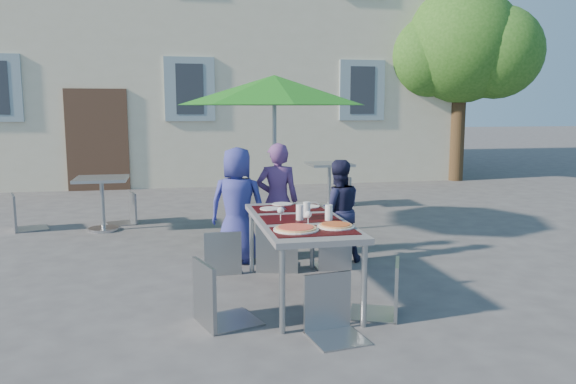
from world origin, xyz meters
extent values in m
plane|color=#404042|center=(0.00, 0.00, 0.00)|extent=(90.00, 90.00, 0.00)
cube|color=beige|center=(0.00, 11.50, 3.50)|extent=(13.00, 8.00, 7.00)
cube|color=#442E20|center=(-2.00, 7.47, 1.10)|extent=(1.30, 0.06, 2.20)
cube|color=gray|center=(0.00, 7.47, 2.20)|extent=(1.10, 0.06, 1.40)
cube|color=#262B33|center=(0.00, 7.45, 2.20)|extent=(0.60, 0.04, 1.10)
cube|color=gray|center=(4.00, 7.47, 2.20)|extent=(1.10, 0.06, 1.40)
cube|color=#262B33|center=(4.00, 7.45, 2.20)|extent=(0.60, 0.04, 1.10)
cylinder|color=#402E1B|center=(6.50, 7.50, 1.40)|extent=(0.36, 0.36, 2.80)
sphere|color=#215316|center=(6.50, 7.50, 3.30)|extent=(2.80, 2.80, 2.80)
sphere|color=#215316|center=(5.70, 7.80, 3.00)|extent=(2.00, 2.00, 2.00)
sphere|color=#215316|center=(7.20, 7.10, 3.10)|extent=(2.20, 2.20, 2.20)
sphere|color=#215316|center=(6.70, 8.10, 3.80)|extent=(1.80, 1.80, 1.80)
cube|color=#4D4E53|center=(0.74, -0.24, 0.72)|extent=(0.80, 1.85, 0.05)
cylinder|color=#93999E|center=(0.40, -1.11, 0.35)|extent=(0.05, 0.05, 0.70)
cylinder|color=#93999E|center=(1.08, -1.11, 0.35)|extent=(0.05, 0.05, 0.70)
cylinder|color=#93999E|center=(0.40, 0.62, 0.35)|extent=(0.05, 0.05, 0.70)
cylinder|color=#93999E|center=(1.08, 0.62, 0.35)|extent=(0.05, 0.05, 0.70)
cube|color=black|center=(0.74, -0.79, 0.75)|extent=(0.70, 0.42, 0.01)
cube|color=black|center=(0.74, -0.24, 0.75)|extent=(0.70, 0.42, 0.01)
cube|color=black|center=(0.74, 0.31, 0.75)|extent=(0.70, 0.42, 0.01)
cylinder|color=white|center=(0.59, -0.74, 0.76)|extent=(0.39, 0.39, 0.01)
cylinder|color=tan|center=(0.59, -0.74, 0.77)|extent=(0.35, 0.35, 0.01)
cylinder|color=#AC2210|center=(0.59, -0.74, 0.78)|extent=(0.30, 0.30, 0.01)
cylinder|color=white|center=(0.96, -0.69, 0.76)|extent=(0.33, 0.33, 0.01)
cylinder|color=tan|center=(0.96, -0.69, 0.77)|extent=(0.29, 0.29, 0.01)
cylinder|color=#9C1B0A|center=(0.96, -0.69, 0.78)|extent=(0.25, 0.25, 0.01)
cylinder|color=silver|center=(0.72, -0.32, 0.82)|extent=(0.07, 0.07, 0.15)
cylinder|color=silver|center=(0.82, -0.19, 0.82)|extent=(0.07, 0.07, 0.15)
cylinder|color=silver|center=(0.98, -0.39, 0.82)|extent=(0.07, 0.07, 0.15)
cylinder|color=silver|center=(0.54, -0.31, 0.75)|extent=(0.06, 0.06, 0.00)
cylinder|color=silver|center=(0.54, -0.31, 0.79)|extent=(0.01, 0.01, 0.08)
sphere|color=silver|center=(0.54, -0.31, 0.85)|extent=(0.06, 0.06, 0.06)
cylinder|color=silver|center=(0.74, -0.56, 0.75)|extent=(0.06, 0.06, 0.00)
cylinder|color=silver|center=(0.74, -0.56, 0.79)|extent=(0.01, 0.01, 0.08)
sphere|color=silver|center=(0.74, -0.56, 0.85)|extent=(0.06, 0.06, 0.06)
cylinder|color=white|center=(0.55, 0.29, 0.76)|extent=(0.22, 0.22, 0.01)
cube|color=#B9BBC1|center=(0.69, 0.29, 0.76)|extent=(0.02, 0.18, 0.00)
cylinder|color=white|center=(0.97, 0.34, 0.76)|extent=(0.22, 0.22, 0.01)
cube|color=#B9BBC1|center=(1.11, 0.34, 0.76)|extent=(0.02, 0.18, 0.00)
cylinder|color=white|center=(0.73, 0.54, 0.76)|extent=(0.22, 0.22, 0.01)
cube|color=#B9BBC1|center=(0.87, 0.54, 0.76)|extent=(0.02, 0.18, 0.00)
imported|color=#32378B|center=(0.30, 1.08, 0.67)|extent=(0.76, 0.63, 1.34)
imported|color=#5F3874|center=(0.79, 1.19, 0.69)|extent=(0.55, 0.42, 1.38)
imported|color=#1B1D3C|center=(1.45, 0.89, 0.60)|extent=(0.59, 0.36, 1.20)
cube|color=#939A9E|center=(0.08, 0.76, 0.43)|extent=(0.40, 0.40, 0.03)
cube|color=#939A9E|center=(0.08, 0.57, 0.66)|extent=(0.40, 0.03, 0.47)
cylinder|color=#939A9E|center=(0.25, 0.93, 0.21)|extent=(0.02, 0.02, 0.42)
cylinder|color=#939A9E|center=(-0.09, 0.92, 0.21)|extent=(0.02, 0.02, 0.42)
cylinder|color=#939A9E|center=(0.25, 0.59, 0.21)|extent=(0.02, 0.02, 0.42)
cylinder|color=#939A9E|center=(-0.09, 0.58, 0.21)|extent=(0.02, 0.02, 0.42)
cube|color=#90969B|center=(0.71, 0.74, 0.49)|extent=(0.55, 0.55, 0.03)
cube|color=#90969B|center=(0.66, 0.53, 0.76)|extent=(0.45, 0.14, 0.55)
cylinder|color=#90969B|center=(0.95, 0.89, 0.24)|extent=(0.02, 0.02, 0.48)
cylinder|color=#90969B|center=(0.57, 0.98, 0.24)|extent=(0.02, 0.02, 0.48)
cylinder|color=#90969B|center=(0.86, 0.51, 0.24)|extent=(0.02, 0.02, 0.48)
cylinder|color=#90969B|center=(0.48, 0.60, 0.24)|extent=(0.02, 0.02, 0.48)
cube|color=gray|center=(1.32, 0.66, 0.40)|extent=(0.39, 0.39, 0.03)
cube|color=gray|center=(1.31, 0.48, 0.62)|extent=(0.38, 0.05, 0.45)
cylinder|color=gray|center=(1.49, 0.81, 0.20)|extent=(0.02, 0.02, 0.39)
cylinder|color=gray|center=(1.17, 0.83, 0.20)|extent=(0.02, 0.02, 0.39)
cylinder|color=gray|center=(1.47, 0.49, 0.20)|extent=(0.02, 0.02, 0.39)
cylinder|color=gray|center=(1.15, 0.51, 0.20)|extent=(0.02, 0.02, 0.39)
cube|color=gray|center=(0.01, -0.78, 0.49)|extent=(0.57, 0.57, 0.03)
cube|color=gray|center=(-0.19, -0.84, 0.76)|extent=(0.17, 0.44, 0.54)
cylinder|color=gray|center=(0.26, -0.91, 0.24)|extent=(0.02, 0.02, 0.48)
cylinder|color=gray|center=(0.14, -0.53, 0.24)|extent=(0.02, 0.02, 0.48)
cylinder|color=gray|center=(-0.12, -1.02, 0.24)|extent=(0.02, 0.02, 0.48)
cylinder|color=gray|center=(-0.23, -0.65, 0.24)|extent=(0.02, 0.02, 0.48)
cube|color=gray|center=(1.26, -0.86, 0.43)|extent=(0.53, 0.53, 0.03)
cube|color=gray|center=(1.44, -0.94, 0.68)|extent=(0.19, 0.38, 0.48)
cylinder|color=gray|center=(1.17, -0.63, 0.21)|extent=(0.02, 0.02, 0.42)
cylinder|color=gray|center=(1.03, -0.95, 0.21)|extent=(0.02, 0.02, 0.42)
cylinder|color=gray|center=(1.49, -0.77, 0.21)|extent=(0.02, 0.02, 0.42)
cylinder|color=gray|center=(1.35, -1.09, 0.21)|extent=(0.02, 0.02, 0.42)
cube|color=gray|center=(0.80, -1.31, 0.43)|extent=(0.46, 0.46, 0.03)
cube|color=gray|center=(0.77, -1.12, 0.67)|extent=(0.40, 0.09, 0.48)
cylinder|color=gray|center=(0.65, -1.50, 0.21)|extent=(0.02, 0.02, 0.42)
cylinder|color=gray|center=(0.99, -1.45, 0.21)|extent=(0.02, 0.02, 0.42)
cylinder|color=gray|center=(0.60, -1.16, 0.21)|extent=(0.02, 0.02, 0.42)
cylinder|color=gray|center=(0.94, -1.11, 0.21)|extent=(0.02, 0.02, 0.42)
cylinder|color=#B9BBC1|center=(0.98, 2.38, 0.05)|extent=(0.50, 0.50, 0.09)
cylinder|color=#93999E|center=(0.98, 2.38, 1.04)|extent=(0.06, 0.06, 2.07)
cone|color=#1B7219|center=(0.98, 2.38, 2.03)|extent=(2.62, 2.62, 0.41)
cylinder|color=#B9BBC1|center=(-1.44, 3.17, 0.02)|extent=(0.44, 0.44, 0.04)
cylinder|color=#93999E|center=(-1.44, 3.17, 0.37)|extent=(0.06, 0.06, 0.73)
cube|color=#93999E|center=(-1.44, 3.17, 0.77)|extent=(0.73, 0.73, 0.04)
cube|color=gray|center=(-2.51, 3.49, 0.48)|extent=(0.57, 0.57, 0.03)
cube|color=gray|center=(-2.71, 3.42, 0.75)|extent=(0.17, 0.44, 0.54)
cylinder|color=gray|center=(-2.27, 3.36, 0.24)|extent=(0.02, 0.02, 0.47)
cylinder|color=gray|center=(-2.39, 3.73, 0.24)|extent=(0.02, 0.02, 0.47)
cylinder|color=gray|center=(-2.63, 3.24, 0.24)|extent=(0.02, 0.02, 0.47)
cylinder|color=gray|center=(-2.75, 3.61, 0.24)|extent=(0.02, 0.02, 0.47)
cube|color=gray|center=(-1.23, 3.61, 0.43)|extent=(0.50, 0.50, 0.03)
cube|color=gray|center=(-1.05, 3.66, 0.67)|extent=(0.14, 0.40, 0.48)
cylinder|color=gray|center=(-1.44, 3.73, 0.21)|extent=(0.02, 0.02, 0.42)
cylinder|color=gray|center=(-1.35, 3.40, 0.21)|extent=(0.02, 0.02, 0.42)
cylinder|color=gray|center=(-1.11, 3.83, 0.21)|extent=(0.02, 0.02, 0.42)
cylinder|color=gray|center=(-1.02, 3.49, 0.21)|extent=(0.02, 0.02, 0.42)
cylinder|color=#B9BBC1|center=(2.34, 4.38, 0.02)|extent=(0.44, 0.44, 0.04)
cylinder|color=#93999E|center=(2.34, 4.38, 0.38)|extent=(0.06, 0.06, 0.76)
cube|color=#93999E|center=(2.34, 4.38, 0.79)|extent=(0.76, 0.76, 0.04)
cube|color=gray|center=(1.18, 4.36, 0.46)|extent=(0.48, 0.48, 0.03)
cube|color=gray|center=(0.98, 4.33, 0.71)|extent=(0.09, 0.43, 0.51)
cylinder|color=gray|center=(1.39, 4.20, 0.22)|extent=(0.02, 0.02, 0.45)
cylinder|color=gray|center=(1.33, 4.57, 0.22)|extent=(0.02, 0.02, 0.45)
cylinder|color=gray|center=(1.02, 4.15, 0.22)|extent=(0.02, 0.02, 0.45)
cylinder|color=gray|center=(0.97, 4.51, 0.22)|extent=(0.02, 0.02, 0.45)
cube|color=gray|center=(2.47, 4.52, 0.48)|extent=(0.57, 0.57, 0.03)
cube|color=gray|center=(2.68, 4.58, 0.75)|extent=(0.16, 0.44, 0.54)
cylinder|color=gray|center=(2.23, 4.65, 0.24)|extent=(0.02, 0.02, 0.47)
cylinder|color=gray|center=(2.34, 4.28, 0.24)|extent=(0.02, 0.02, 0.47)
cylinder|color=gray|center=(2.60, 4.76, 0.24)|extent=(0.02, 0.02, 0.47)
cylinder|color=gray|center=(2.71, 4.39, 0.24)|extent=(0.02, 0.02, 0.47)
camera|label=1|loc=(-0.42, -5.29, 1.78)|focal=35.00mm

